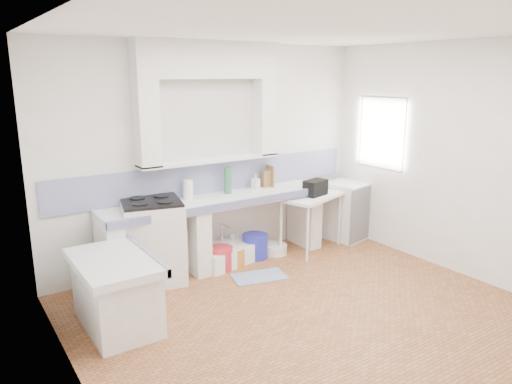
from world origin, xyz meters
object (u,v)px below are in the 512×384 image
stove (153,242)px  sink (229,255)px  fridge (347,211)px  side_table (311,222)px

stove → sink: size_ratio=1.08×
stove → fridge: 3.00m
stove → fridge: (2.99, -0.14, -0.06)m
side_table → sink: bearing=151.9°
fridge → sink: bearing=163.8°
side_table → stove: bearing=156.2°
side_table → fridge: fridge is taller
stove → side_table: 2.24m
sink → side_table: side_table is taller
sink → side_table: (1.21, -0.21, 0.29)m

